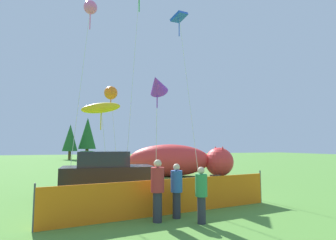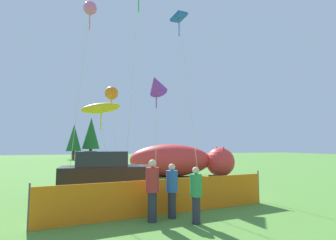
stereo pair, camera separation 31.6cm
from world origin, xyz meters
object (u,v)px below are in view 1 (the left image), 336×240
kite_orange_flower (111,93)px  spectator_in_red_shirt (177,188)px  kite_blue_box (179,21)px  kite_purple_delta (157,85)px  folding_chair (215,183)px  inflatable_cat (179,161)px  parked_car (107,174)px  spectator_in_white_shirt (201,192)px  kite_yellow_hero (101,108)px  kite_pink_octopus (90,8)px  spectator_in_blue_shirt (158,188)px

kite_orange_flower → spectator_in_red_shirt: bearing=-84.5°
kite_blue_box → kite_purple_delta: 5.29m
folding_chair → inflatable_cat: inflatable_cat is taller
parked_car → spectator_in_white_shirt: bearing=-62.2°
spectator_in_red_shirt → kite_yellow_hero: size_ratio=0.34×
spectator_in_red_shirt → kite_blue_box: bearing=67.6°
folding_chair → spectator_in_white_shirt: spectator_in_white_shirt is taller
kite_yellow_hero → kite_pink_octopus: kite_pink_octopus is taller
parked_car → kite_yellow_hero: bearing=94.1°
kite_orange_flower → kite_blue_box: (3.90, -3.36, 4.38)m
inflatable_cat → spectator_in_red_shirt: 11.47m
spectator_in_blue_shirt → folding_chair: bearing=41.1°
inflatable_cat → spectator_in_red_shirt: bearing=-93.1°
kite_purple_delta → kite_pink_octopus: bearing=161.6°
folding_chair → kite_purple_delta: size_ratio=0.14×
spectator_in_blue_shirt → kite_purple_delta: (1.68, 5.78, 4.64)m
kite_yellow_hero → kite_blue_box: (4.74, -0.60, 5.86)m
spectator_in_white_shirt → kite_pink_octopus: kite_pink_octopus is taller
folding_chair → kite_pink_octopus: size_ratio=0.09×
inflatable_cat → spectator_in_red_shirt: (-4.24, -10.66, -0.16)m
spectator_in_white_shirt → kite_purple_delta: kite_purple_delta is taller
kite_yellow_hero → kite_pink_octopus: (-0.81, -0.86, 5.57)m
spectator_in_white_shirt → kite_purple_delta: size_ratio=0.26×
spectator_in_blue_shirt → spectator_in_white_shirt: size_ratio=1.13×
kite_purple_delta → spectator_in_white_shirt: bearing=-94.3°
spectator_in_white_shirt → kite_orange_flower: 12.36m
spectator_in_blue_shirt → kite_pink_octopus: (-1.94, 6.99, 9.05)m
parked_car → kite_pink_octopus: kite_pink_octopus is taller
spectator_in_red_shirt → kite_yellow_hero: (-1.85, 7.62, 3.57)m
spectator_in_blue_shirt → kite_blue_box: 12.36m
spectator_in_white_shirt → kite_orange_flower: size_ratio=0.26×
kite_purple_delta → folding_chair: bearing=-48.3°
folding_chair → kite_purple_delta: (-2.16, 2.43, 5.14)m
spectator_in_red_shirt → kite_blue_box: 12.11m
spectator_in_red_shirt → kite_yellow_hero: kite_yellow_hero is taller
spectator_in_white_shirt → kite_blue_box: (2.40, 7.82, 9.46)m
spectator_in_blue_shirt → spectator_in_red_shirt: 0.75m
kite_orange_flower → kite_blue_box: size_ratio=0.59×
inflatable_cat → spectator_in_blue_shirt: size_ratio=4.23×
parked_car → kite_orange_flower: 7.98m
kite_yellow_hero → inflatable_cat: bearing=26.5°
folding_chair → spectator_in_red_shirt: 4.45m
parked_car → spectator_in_red_shirt: (1.79, -4.20, -0.07)m
inflatable_cat → folding_chair: bearing=-79.8°
kite_yellow_hero → kite_purple_delta: kite_purple_delta is taller
parked_car → kite_purple_delta: kite_purple_delta is taller
spectator_in_red_shirt → spectator_in_blue_shirt: bearing=-162.6°
folding_chair → kite_yellow_hero: bearing=-100.1°
parked_car → spectator_in_blue_shirt: 4.56m
parked_car → kite_orange_flower: kite_orange_flower is taller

